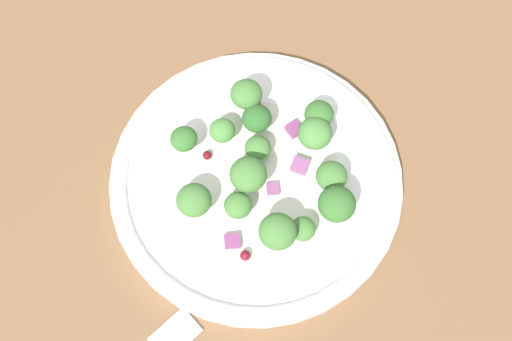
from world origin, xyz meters
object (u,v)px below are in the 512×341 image
(broccoli_floret_0, at_px, (222,131))
(broccoli_floret_1, at_px, (194,200))
(plate, at_px, (256,179))
(broccoli_floret_2, at_px, (337,204))

(broccoli_floret_0, distance_m, broccoli_floret_1, 0.06)
(broccoli_floret_0, xyz_separation_m, broccoli_floret_1, (-0.02, -0.06, 0.00))
(plate, relative_size, broccoli_floret_2, 8.03)
(broccoli_floret_1, xyz_separation_m, broccoli_floret_2, (0.11, -0.01, 0.00))
(plate, height_order, broccoli_floret_2, broccoli_floret_2)
(broccoli_floret_0, xyz_separation_m, broccoli_floret_2, (0.09, -0.07, 0.01))
(plate, distance_m, broccoli_floret_1, 0.06)
(broccoli_floret_2, bearing_deg, broccoli_floret_0, 140.10)
(broccoli_floret_0, height_order, broccoli_floret_1, broccoli_floret_1)
(broccoli_floret_0, height_order, broccoli_floret_2, broccoli_floret_2)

